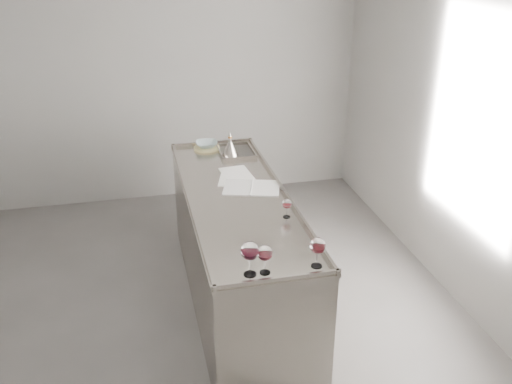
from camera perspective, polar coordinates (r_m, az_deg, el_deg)
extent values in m
cube|color=#55514F|center=(4.52, -7.40, -13.63)|extent=(4.50, 5.00, 0.02)
cube|color=gray|center=(6.22, -10.69, 11.47)|extent=(4.50, 0.02, 2.80)
cube|color=gray|center=(4.55, 21.16, 5.41)|extent=(0.02, 5.00, 2.80)
cube|color=#9D958D|center=(4.55, -1.85, -5.90)|extent=(0.75, 2.40, 0.92)
cube|color=#9D958D|center=(4.33, -1.93, -0.54)|extent=(0.77, 2.42, 0.02)
cube|color=#9D958D|center=(3.31, 2.14, -8.73)|extent=(0.77, 0.02, 0.03)
cube|color=#9D958D|center=(5.41, -4.41, 4.93)|extent=(0.77, 0.02, 0.03)
cube|color=#9D958D|center=(4.27, -6.74, -0.71)|extent=(0.02, 2.42, 0.03)
cube|color=#9D958D|center=(4.40, 2.73, 0.21)|extent=(0.02, 2.42, 0.03)
cube|color=#595654|center=(5.19, -2.02, 3.90)|extent=(0.30, 0.38, 0.01)
cylinder|color=white|center=(3.38, -0.60, -8.20)|extent=(0.08, 0.08, 0.00)
cylinder|color=white|center=(3.35, -0.60, -7.42)|extent=(0.01, 0.01, 0.10)
ellipsoid|color=white|center=(3.29, -0.61, -5.91)|extent=(0.11, 0.11, 0.12)
cylinder|color=#3A0711|center=(3.31, -0.61, -6.28)|extent=(0.08, 0.08, 0.02)
cylinder|color=white|center=(3.39, 0.90, -8.02)|extent=(0.06, 0.06, 0.00)
cylinder|color=white|center=(3.37, 0.91, -7.37)|extent=(0.01, 0.01, 0.09)
ellipsoid|color=white|center=(3.32, 0.92, -6.13)|extent=(0.09, 0.09, 0.10)
cylinder|color=#3D080E|center=(3.33, 0.91, -6.43)|extent=(0.07, 0.07, 0.02)
cylinder|color=white|center=(3.47, 6.07, -7.34)|extent=(0.07, 0.07, 0.00)
cylinder|color=white|center=(3.45, 6.11, -6.66)|extent=(0.01, 0.01, 0.09)
ellipsoid|color=white|center=(3.40, 6.18, -5.36)|extent=(0.10, 0.10, 0.10)
cylinder|color=#39070B|center=(3.41, 6.16, -5.68)|extent=(0.07, 0.07, 0.02)
cylinder|color=white|center=(4.02, 3.08, -2.48)|extent=(0.05, 0.05, 0.00)
cylinder|color=white|center=(4.01, 3.09, -2.02)|extent=(0.01, 0.01, 0.07)
ellipsoid|color=white|center=(3.98, 3.11, -1.20)|extent=(0.07, 0.07, 0.07)
cylinder|color=#340709|center=(3.98, 3.11, -1.40)|extent=(0.05, 0.05, 0.02)
cube|color=silver|center=(4.46, -1.86, 0.45)|extent=(0.29, 0.35, 0.01)
cube|color=silver|center=(4.45, 0.98, 0.38)|extent=(0.29, 0.35, 0.01)
cylinder|color=white|center=(4.45, -0.45, 0.49)|extent=(0.10, 0.29, 0.01)
cube|color=white|center=(4.62, -2.43, 1.27)|extent=(0.27, 0.33, 0.00)
cube|color=white|center=(4.72, -1.97, 1.85)|extent=(0.26, 0.35, 0.00)
cylinder|color=beige|center=(5.30, -4.95, 4.43)|extent=(0.28, 0.28, 0.02)
imported|color=#98AEB0|center=(5.29, -4.97, 4.78)|extent=(0.21, 0.21, 0.05)
cone|color=#AFA49C|center=(5.11, -2.59, 4.38)|extent=(0.15, 0.15, 0.13)
cylinder|color=#AFA49C|center=(5.08, -2.61, 5.24)|extent=(0.03, 0.03, 0.03)
cylinder|color=#B06A30|center=(5.08, -2.61, 5.50)|extent=(0.04, 0.04, 0.02)
cone|color=#AFA49C|center=(5.07, -2.62, 5.82)|extent=(0.03, 0.03, 0.04)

